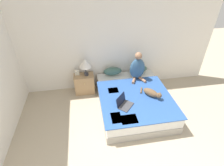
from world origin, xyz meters
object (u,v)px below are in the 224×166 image
Objects in this scene: cat_tabby at (152,93)px; laptop_open at (124,104)px; bed at (133,100)px; pillow_near at (113,71)px; person_sitting at (137,68)px; table_lamp at (85,64)px; pillow_far at (138,69)px; tissue_box at (77,73)px; nightstand at (84,84)px.

laptop_open is at bearing -111.55° from cat_tabby.
bed is 1.02m from pillow_near.
person_sitting is 1.36m from table_lamp.
pillow_near is at bearing 175.94° from cat_tabby.
bed is 4.68× the size of laptop_open.
pillow_near is 1.00× the size of pillow_far.
bed is 1.02m from pillow_far.
pillow_near is 3.60× the size of tissue_box.
pillow_far is 1.08m from cat_tabby.
bed is 1.54m from table_lamp.
person_sitting is 1.72× the size of laptop_open.
bed is at bearing -112.35° from pillow_far.
cat_tabby is at bearing -89.66° from pillow_far.
table_lamp is 3.38× the size of tissue_box.
person_sitting reaches higher than bed.
tissue_box reaches higher than cat_tabby.
cat_tabby is (0.74, -1.08, -0.02)m from pillow_near.
tissue_box is (-1.33, 0.93, 0.38)m from bed.
laptop_open reaches higher than tissue_box.
laptop_open is 1.51m from table_lamp.
pillow_near is 0.85m from nightstand.
tissue_box is at bearing 145.10° from bed.
laptop_open is at bearing -58.81° from table_lamp.
tissue_box is (-1.71, 1.12, 0.06)m from cat_tabby.
person_sitting reaches higher than table_lamp.
pillow_far is at bearing 1.56° from table_lamp.
nightstand is at bearing -178.48° from pillow_far.
person_sitting reaches higher than laptop_open.
person_sitting is 1.20m from laptop_open.
person_sitting is 1.59× the size of table_lamp.
nightstand reaches higher than bed.
table_lamp reaches higher than bed.
table_lamp reaches higher than nightstand.
pillow_near is (-0.37, 0.89, 0.34)m from bed.
pillow_near reaches higher than cat_tabby.
cat_tabby is 1.83m from table_lamp.
nightstand is (-1.54, 1.04, -0.27)m from cat_tabby.
nightstand is 0.38m from tissue_box.
person_sitting reaches higher than pillow_far.
laptop_open is 0.93× the size of table_lamp.
cat_tabby is 3.82× the size of tissue_box.
pillow_near reaches higher than nightstand.
cat_tabby reaches higher than bed.
cat_tabby is (0.37, -0.19, 0.32)m from bed.
nightstand is (-1.41, 0.24, -0.50)m from person_sitting.
table_lamp reaches higher than laptop_open.
pillow_far is at bearing 141.85° from cat_tabby.
person_sitting is at bearing -24.65° from pillow_near.
table_lamp is at bearing 142.04° from bed.
laptop_open is 3.13× the size of tissue_box.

